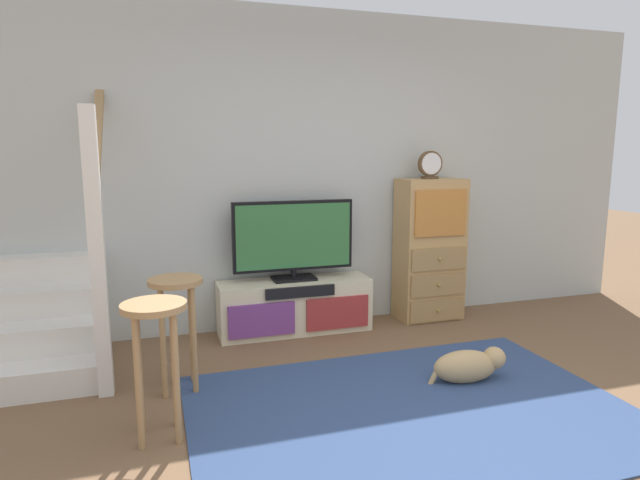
% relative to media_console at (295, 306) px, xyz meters
% --- Properties ---
extents(ground_plane, '(20.00, 20.00, 0.00)m').
position_rel_media_console_xyz_m(ground_plane, '(0.30, -2.19, -0.23)').
color(ground_plane, brown).
extents(back_wall, '(6.40, 0.12, 2.70)m').
position_rel_media_console_xyz_m(back_wall, '(0.30, 0.27, 1.12)').
color(back_wall, '#B2B7B2').
rests_on(back_wall, ground_plane).
extents(area_rug, '(2.60, 1.80, 0.01)m').
position_rel_media_console_xyz_m(area_rug, '(0.30, -1.59, -0.22)').
color(area_rug, navy).
rests_on(area_rug, ground_plane).
extents(media_console, '(1.29, 0.38, 0.45)m').
position_rel_media_console_xyz_m(media_console, '(0.00, 0.00, 0.00)').
color(media_console, beige).
rests_on(media_console, ground_plane).
extents(television, '(1.03, 0.22, 0.67)m').
position_rel_media_console_xyz_m(television, '(0.00, 0.02, 0.58)').
color(television, black).
rests_on(television, media_console).
extents(side_cabinet, '(0.58, 0.38, 1.28)m').
position_rel_media_console_xyz_m(side_cabinet, '(1.28, 0.01, 0.41)').
color(side_cabinet, tan).
rests_on(side_cabinet, ground_plane).
extents(desk_clock, '(0.22, 0.08, 0.25)m').
position_rel_media_console_xyz_m(desk_clock, '(1.24, -0.00, 1.18)').
color(desk_clock, '#4C3823').
rests_on(desk_clock, side_cabinet).
extents(staircase, '(1.00, 1.36, 2.20)m').
position_rel_media_console_xyz_m(staircase, '(-1.94, 0.01, 0.14)').
color(staircase, silver).
rests_on(staircase, ground_plane).
extents(bar_stool_near, '(0.34, 0.34, 0.75)m').
position_rel_media_console_xyz_m(bar_stool_near, '(-1.13, -1.43, 0.33)').
color(bar_stool_near, '#A37A4C').
rests_on(bar_stool_near, ground_plane).
extents(bar_stool_far, '(0.34, 0.34, 0.74)m').
position_rel_media_console_xyz_m(bar_stool_far, '(-1.00, -0.86, 0.32)').
color(bar_stool_far, '#A37A4C').
rests_on(bar_stool_far, ground_plane).
extents(dog, '(0.54, 0.25, 0.23)m').
position_rel_media_console_xyz_m(dog, '(0.85, -1.32, -0.11)').
color(dog, tan).
rests_on(dog, ground_plane).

